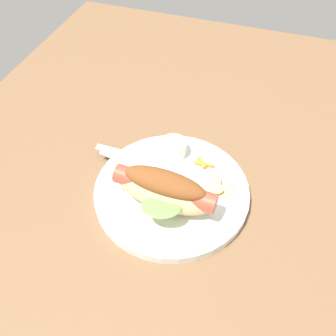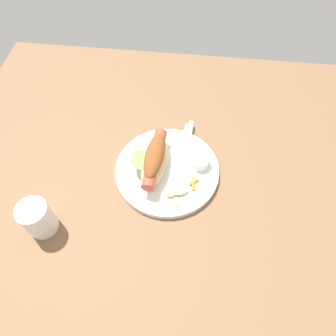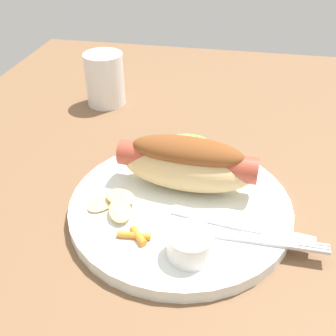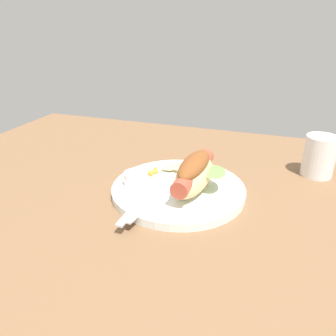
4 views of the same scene
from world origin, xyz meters
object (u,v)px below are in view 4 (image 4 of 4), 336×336
Objects in this scene: sauce_ramekin at (136,179)px; drinking_cup at (319,156)px; hot_dog at (194,173)px; fork at (139,202)px; chips_pile at (177,167)px; plate at (178,190)px; knife at (151,200)px; carrot_garnish at (152,172)px.

drinking_cup reaches higher than sauce_ramekin.
drinking_cup is (23.19, 17.87, -0.56)cm from hot_dog.
fork is 1.67× the size of drinking_cup.
drinking_cup is at bearing 30.39° from sauce_ramekin.
fork is (3.22, -5.96, -1.17)cm from sauce_ramekin.
chips_pile is (-5.66, 7.41, -2.79)cm from hot_dog.
hot_dog is at bearing -3.47° from plate.
chips_pile is (2.22, 15.62, 0.45)cm from fork.
chips_pile is at bearing 109.23° from plate.
hot_dog is at bearing 136.86° from fork.
carrot_garnish is at bearing -151.34° from knife.
knife is 1.74× the size of drinking_cup.
fork is 15.78cm from chips_pile.
plate is 1.67× the size of knife.
fork is 40.66cm from drinking_cup.
chips_pile is (5.44, 9.66, -0.72)cm from sauce_ramekin.
sauce_ramekin is at bearing -162.94° from plate.
sauce_ramekin is (-11.11, -2.25, -2.07)cm from hot_dog.
chips_pile is 30.77cm from drinking_cup.
chips_pile is at bearing -172.98° from knife.
knife is 11.40cm from carrot_garnish.
plate is 31.93cm from drinking_cup.
hot_dog is 1.88× the size of drinking_cup.
fork is at bearing -119.43° from plate.
hot_dog is 11.84cm from fork.
hot_dog is at bearing 11.46° from sauce_ramekin.
hot_dog is at bearing -52.60° from chips_pile.
knife is 14.39cm from chips_pile.
drinking_cup is at bearing 23.06° from carrot_garnish.
plate is 8.61cm from sauce_ramekin.
fork is 2.30× the size of chips_pile.
drinking_cup is at bearing 131.40° from hot_dog.
carrot_garnish is at bearing -156.94° from drinking_cup.
knife is at bearing -43.10° from sauce_ramekin.
plate is at bearing -89.68° from hot_dog.
chips_pile is (0.41, 14.37, 0.47)cm from knife.
plate is 5.58× the size of sauce_ramekin.
chips_pile is at bearing 60.60° from sauce_ramekin.
hot_dog is (3.15, -0.19, 4.24)cm from plate.
drinking_cup is at bearing 138.96° from knife.
hot_dog is 29.28cm from drinking_cup.
fork is at bearing -98.10° from chips_pile.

